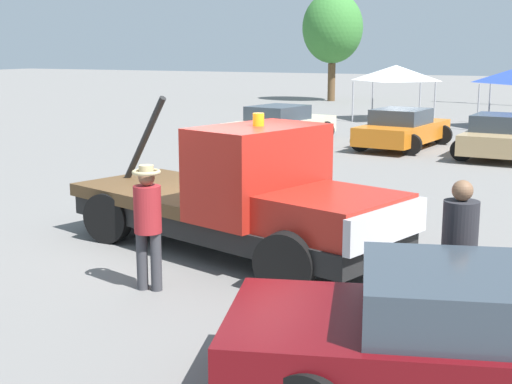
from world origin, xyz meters
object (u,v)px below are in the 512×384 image
(tow_truck, at_px, (245,200))
(parked_car_cream, at_px, (281,125))
(parked_car_tan, at_px, (503,136))
(parked_car_orange, at_px, (403,129))
(canopy_tent_white, at_px, (396,73))
(tree_center, at_px, (333,28))
(foreground_car, at_px, (507,343))
(person_at_hood, at_px, (148,217))
(person_near_truck, at_px, (459,246))

(tow_truck, relative_size, parked_car_cream, 1.26)
(parked_car_tan, bearing_deg, parked_car_orange, 81.64)
(canopy_tent_white, bearing_deg, tree_center, 123.87)
(foreground_car, distance_m, parked_car_orange, 18.00)
(parked_car_tan, bearing_deg, tow_truck, 173.00)
(person_at_hood, bearing_deg, parked_car_tan, 156.71)
(tow_truck, bearing_deg, person_near_truck, -10.04)
(person_at_hood, xyz_separation_m, tree_center, (-10.25, 35.35, 3.50))
(person_at_hood, relative_size, parked_car_cream, 0.35)
(person_near_truck, distance_m, parked_car_orange, 16.22)
(parked_car_orange, xyz_separation_m, tree_center, (-9.71, 19.54, 3.90))
(tow_truck, height_order, foreground_car, tow_truck)
(tow_truck, relative_size, tree_center, 0.94)
(foreground_car, xyz_separation_m, parked_car_cream, (-9.70, 16.57, -0.00))
(parked_car_orange, bearing_deg, foreground_car, -155.92)
(parked_car_cream, bearing_deg, foreground_car, -140.79)
(foreground_car, relative_size, parked_car_cream, 1.12)
(person_at_hood, bearing_deg, tow_truck, 155.43)
(person_at_hood, height_order, parked_car_cream, person_at_hood)
(foreground_car, height_order, parked_car_cream, same)
(person_near_truck, xyz_separation_m, person_at_hood, (-4.15, -0.30, -0.03))
(parked_car_tan, xyz_separation_m, tree_center, (-13.03, 20.22, 3.90))
(parked_car_orange, height_order, tree_center, tree_center)
(parked_car_orange, xyz_separation_m, canopy_tent_white, (-2.79, 9.24, 1.54))
(tow_truck, xyz_separation_m, tree_center, (-10.68, 33.24, 3.63))
(foreground_car, height_order, person_near_truck, person_near_truck)
(person_at_hood, relative_size, tree_center, 0.26)
(foreground_car, distance_m, person_near_truck, 1.85)
(foreground_car, height_order, parked_car_tan, same)
(person_near_truck, bearing_deg, parked_car_orange, -28.28)
(foreground_car, xyz_separation_m, tree_center, (-15.15, 36.69, 3.90))
(foreground_car, relative_size, parked_car_tan, 1.31)
(foreground_car, height_order, parked_car_orange, same)
(tow_truck, height_order, parked_car_tan, tow_truck)
(tow_truck, height_order, tree_center, tree_center)
(tow_truck, distance_m, canopy_tent_white, 23.28)
(tree_center, bearing_deg, parked_car_tan, -57.20)
(parked_car_tan, distance_m, canopy_tent_white, 11.76)
(foreground_car, xyz_separation_m, person_at_hood, (-4.91, 1.33, 0.39))
(tow_truck, xyz_separation_m, parked_car_orange, (-0.98, 13.70, -0.28))
(canopy_tent_white, bearing_deg, person_near_truck, -73.17)
(parked_car_orange, relative_size, canopy_tent_white, 1.50)
(person_at_hood, distance_m, canopy_tent_white, 25.30)
(person_near_truck, height_order, canopy_tent_white, canopy_tent_white)
(foreground_car, relative_size, person_at_hood, 3.21)
(tow_truck, distance_m, tree_center, 35.10)
(person_at_hood, height_order, canopy_tent_white, canopy_tent_white)
(person_at_hood, xyz_separation_m, canopy_tent_white, (-3.33, 25.06, 1.14))
(parked_car_orange, distance_m, parked_car_tan, 3.40)
(tow_truck, xyz_separation_m, person_near_truck, (3.71, -1.82, 0.15))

